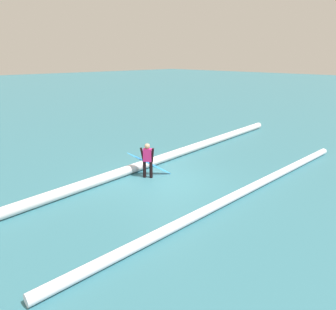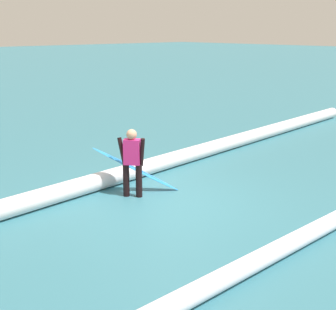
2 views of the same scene
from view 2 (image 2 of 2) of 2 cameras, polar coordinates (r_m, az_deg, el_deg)
ground_plane at (r=9.71m, az=-0.24°, el=-5.91°), size 170.11×170.11×0.00m
surfer at (r=9.86m, az=-4.42°, el=-0.52°), size 0.37×0.55×1.48m
surfboard at (r=10.27m, az=-3.95°, el=-1.75°), size 1.62×1.40×1.05m
wave_crest_foreground at (r=11.30m, az=-3.72°, el=-1.81°), size 21.70×1.80×0.39m
wave_crest_midground at (r=8.66m, az=18.30°, el=-8.39°), size 15.10×0.56×0.30m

